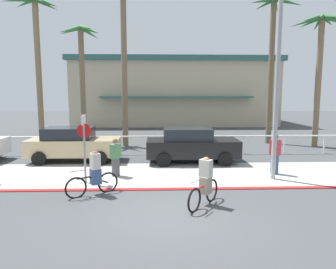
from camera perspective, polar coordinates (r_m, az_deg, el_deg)
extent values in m
plane|color=#424447|center=(18.57, -1.15, -2.77)|extent=(80.00, 80.00, 0.00)
cube|color=#ADAAA0|center=(12.90, -0.79, -7.36)|extent=(44.00, 4.00, 0.02)
cube|color=maroon|center=(10.98, -0.58, -10.02)|extent=(44.00, 0.24, 0.03)
cube|color=#BCAD8E|center=(35.00, 1.07, 7.45)|extent=(20.87, 9.37, 6.51)
cube|color=#2D605B|center=(35.17, 1.08, 13.17)|extent=(21.47, 9.97, 0.50)
cube|color=#2D605B|center=(29.82, 1.59, 6.93)|extent=(14.61, 1.20, 0.16)
cylinder|color=white|center=(16.93, -1.09, -0.35)|extent=(22.71, 0.08, 0.08)
cylinder|color=white|center=(18.23, -23.05, -1.98)|extent=(0.08, 0.08, 1.00)
cylinder|color=white|center=(17.54, -16.11, -2.03)|extent=(0.08, 0.08, 1.00)
cylinder|color=white|center=(17.12, -8.71, -2.04)|extent=(0.08, 0.08, 1.00)
cylinder|color=white|center=(17.01, -1.09, -2.02)|extent=(0.08, 0.08, 1.00)
cylinder|color=white|center=(17.19, 6.51, -1.97)|extent=(0.08, 0.08, 1.00)
cylinder|color=white|center=(17.67, 13.82, -1.88)|extent=(0.08, 0.08, 1.00)
cylinder|color=white|center=(18.41, 20.64, -1.77)|extent=(0.08, 0.08, 1.00)
cylinder|color=white|center=(19.40, 26.85, -1.65)|extent=(0.08, 0.08, 1.00)
cylinder|color=gray|center=(11.89, -15.11, -3.53)|extent=(0.08, 0.08, 2.20)
cube|color=white|center=(11.72, -15.33, 2.63)|extent=(0.04, 0.56, 0.36)
cylinder|color=red|center=(11.76, -15.26, 0.69)|extent=(0.52, 0.03, 0.52)
cylinder|color=#9EA0A5|center=(12.48, 19.48, 9.05)|extent=(0.18, 0.18, 7.50)
cylinder|color=#846B4C|center=(21.61, -22.75, 10.24)|extent=(0.36, 0.36, 9.12)
cone|color=#2D6B33|center=(22.05, -21.53, 21.65)|extent=(1.50, 0.32, 0.77)
cone|color=#2D6B33|center=(22.70, -21.50, 21.39)|extent=(1.28, 1.50, 0.65)
cone|color=#2D6B33|center=(23.10, -23.03, 20.98)|extent=(0.71, 1.80, 0.71)
cone|color=#2D6B33|center=(22.85, -24.80, 21.15)|extent=(1.60, 0.99, 0.63)
cone|color=#2D6B33|center=(22.22, -25.98, 21.41)|extent=(1.90, 1.14, 0.70)
cone|color=#2D6B33|center=(21.63, -22.75, 21.88)|extent=(1.20, 1.39, 0.77)
cylinder|color=#756047|center=(21.51, -15.49, 8.53)|extent=(0.36, 0.36, 7.59)
cone|color=#387F3D|center=(21.75, -14.18, 18.12)|extent=(1.33, 0.32, 0.69)
cone|color=#387F3D|center=(22.33, -14.22, 17.64)|extent=(1.26, 1.46, 0.83)
cone|color=#387F3D|center=(22.61, -15.79, 17.43)|extent=(0.67, 1.66, 0.85)
cone|color=#387F3D|center=(22.44, -17.63, 17.76)|extent=(1.75, 1.07, 0.62)
cone|color=#387F3D|center=(21.74, -17.67, 17.91)|extent=(1.45, 0.92, 0.75)
cone|color=#387F3D|center=(21.04, -17.03, 18.15)|extent=(0.75, 1.99, 0.86)
cone|color=#387F3D|center=(21.18, -14.88, 18.47)|extent=(1.29, 1.50, 0.63)
cylinder|color=#756047|center=(19.68, -8.07, 11.92)|extent=(0.36, 0.36, 9.70)
cylinder|color=brown|center=(21.77, 18.43, 10.68)|extent=(0.36, 0.36, 9.32)
cone|color=#2D6B33|center=(22.82, 21.34, 21.78)|extent=(1.96, 0.32, 0.69)
cone|color=#2D6B33|center=(23.28, 19.30, 21.50)|extent=(1.15, 1.67, 0.75)
cone|color=#2D6B33|center=(22.99, 17.32, 21.89)|extent=(1.10, 1.58, 0.65)
cone|color=#2D6B33|center=(22.27, 16.97, 22.49)|extent=(1.58, 0.32, 0.58)
cone|color=#2D6B33|center=(22.08, 20.37, 22.22)|extent=(0.99, 1.40, 0.77)
cylinder|color=#756047|center=(21.49, 25.96, 8.51)|extent=(0.36, 0.36, 7.94)
cone|color=#2D6B33|center=(22.67, 27.35, 18.09)|extent=(1.48, 1.31, 0.60)
cone|color=#2D6B33|center=(22.65, 25.89, 17.86)|extent=(0.61, 1.71, 0.84)
cone|color=#2D6B33|center=(22.35, 24.75, 18.26)|extent=(1.10, 1.59, 0.71)
cone|color=#2D6B33|center=(21.82, 24.08, 18.44)|extent=(1.89, 0.95, 0.81)
cone|color=#2D6B33|center=(21.40, 25.15, 18.78)|extent=(1.59, 0.84, 0.69)
cone|color=#2D6B33|center=(21.08, 26.48, 18.91)|extent=(1.18, 1.72, 0.67)
cone|color=#2D6B33|center=(21.22, 28.17, 18.59)|extent=(0.65, 1.95, 0.77)
cube|color=tan|center=(15.93, -16.86, -2.17)|extent=(4.40, 1.80, 0.80)
cube|color=#1E2328|center=(15.90, -17.82, 0.25)|extent=(2.29, 1.58, 0.56)
cylinder|color=black|center=(16.57, -11.29, -3.03)|extent=(0.66, 0.22, 0.66)
cylinder|color=black|center=(14.83, -12.41, -4.30)|extent=(0.66, 0.22, 0.66)
cylinder|color=black|center=(17.25, -20.57, -2.95)|extent=(0.66, 0.22, 0.66)
cylinder|color=black|center=(15.59, -22.67, -4.14)|extent=(0.66, 0.22, 0.66)
cube|color=black|center=(15.02, 4.52, -2.44)|extent=(4.40, 1.80, 0.80)
cube|color=#1E2328|center=(14.89, 3.59, 0.13)|extent=(2.29, 1.58, 0.56)
cylinder|color=black|center=(16.18, 9.12, -3.23)|extent=(0.66, 0.22, 0.66)
cylinder|color=black|center=(14.45, 10.48, -4.56)|extent=(0.66, 0.22, 0.66)
cylinder|color=black|center=(15.88, -0.92, -3.33)|extent=(0.66, 0.22, 0.66)
cylinder|color=black|center=(14.12, -0.79, -4.72)|extent=(0.66, 0.22, 0.66)
torus|color=black|center=(8.98, 4.89, -12.02)|extent=(0.48, 0.61, 0.72)
torus|color=black|center=(9.90, 8.10, -10.18)|extent=(0.48, 0.61, 0.72)
cylinder|color=red|center=(9.57, 7.21, -9.85)|extent=(0.45, 0.58, 0.35)
cylinder|color=red|center=(9.08, 5.67, -9.86)|extent=(0.27, 0.34, 0.07)
cylinder|color=red|center=(9.47, 6.95, -9.60)|extent=(0.05, 0.05, 0.44)
cylinder|color=silver|center=(8.85, 5.09, -8.57)|extent=(0.33, 0.42, 0.04)
cube|color=gray|center=(9.45, 6.95, -9.25)|extent=(0.42, 0.42, 0.52)
cube|color=#B7B2A8|center=(9.31, 7.00, -6.18)|extent=(0.43, 0.41, 0.52)
sphere|color=#9E7556|center=(9.26, 7.03, -4.80)|extent=(0.22, 0.22, 0.22)
torus|color=black|center=(10.47, -16.63, -9.43)|extent=(0.64, 0.43, 0.72)
torus|color=black|center=(10.83, -11.01, -8.68)|extent=(0.64, 0.43, 0.72)
cylinder|color=black|center=(10.67, -12.70, -8.14)|extent=(0.61, 0.41, 0.35)
cylinder|color=black|center=(10.46, -15.43, -7.75)|extent=(0.35, 0.25, 0.07)
cylinder|color=black|center=(10.62, -13.20, -7.84)|extent=(0.05, 0.05, 0.44)
cylinder|color=silver|center=(10.34, -16.48, -6.48)|extent=(0.44, 0.30, 0.04)
cube|color=#384C7A|center=(10.60, -13.21, -7.53)|extent=(0.42, 0.41, 0.52)
cube|color=#B7B2A8|center=(10.48, -13.29, -4.78)|extent=(0.40, 0.43, 0.52)
sphere|color=brown|center=(10.43, -13.33, -3.55)|extent=(0.22, 0.22, 0.22)
cylinder|color=#384C7A|center=(13.61, 19.04, -5.27)|extent=(0.45, 0.45, 0.82)
cube|color=#A33338|center=(13.47, 19.17, -2.27)|extent=(0.47, 0.46, 0.63)
sphere|color=brown|center=(13.41, 19.25, -0.35)|extent=(0.22, 0.22, 0.22)
cylinder|color=#4C4C51|center=(12.72, -9.63, -6.00)|extent=(0.44, 0.44, 0.75)
cube|color=#4C7F51|center=(12.59, -9.69, -3.08)|extent=(0.44, 0.48, 0.57)
sphere|color=brown|center=(12.52, -9.74, -1.19)|extent=(0.20, 0.20, 0.20)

